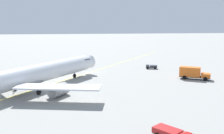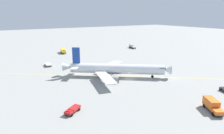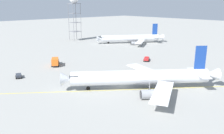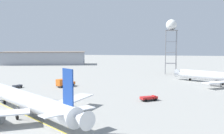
% 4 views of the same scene
% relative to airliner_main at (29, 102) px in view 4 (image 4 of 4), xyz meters
% --- Properties ---
extents(ground_plane, '(600.00, 600.00, 0.00)m').
position_rel_airliner_main_xyz_m(ground_plane, '(5.82, 3.15, -3.20)').
color(ground_plane, gray).
extents(airliner_main, '(30.39, 38.02, 12.17)m').
position_rel_airliner_main_xyz_m(airliner_main, '(0.00, 0.00, 0.00)').
color(airliner_main, white).
rests_on(airliner_main, ground_plane).
extents(airliner_secondary, '(30.18, 37.24, 11.71)m').
position_rel_airliner_main_xyz_m(airliner_secondary, '(57.02, -55.51, -0.41)').
color(airliner_secondary, white).
rests_on(airliner_secondary, ground_plane).
extents(ops_pickup_truck, '(4.54, 5.31, 1.41)m').
position_rel_airliner_main_xyz_m(ops_pickup_truck, '(20.60, -26.79, -2.39)').
color(ops_pickup_truck, '#232326').
rests_on(ops_pickup_truck, ground_plane).
extents(catering_truck_truck, '(7.79, 6.04, 3.10)m').
position_rel_airliner_main_xyz_m(catering_truck_truck, '(39.34, 6.03, -1.54)').
color(catering_truck_truck, '#232326').
rests_on(catering_truck_truck, ground_plane).
extents(baggage_truck_truck, '(3.85, 2.75, 1.22)m').
position_rel_airliner_main_xyz_m(baggage_truck_truck, '(33.56, 22.48, -2.49)').
color(baggage_truck_truck, '#232326').
rests_on(baggage_truck_truck, ground_plane).
extents(radar_tower, '(6.48, 6.48, 29.47)m').
position_rel_airliner_main_xyz_m(radar_tower, '(89.48, -36.10, 21.78)').
color(radar_tower, slate).
rests_on(radar_tower, ground_plane).
extents(terminal_shed, '(33.44, 67.13, 10.10)m').
position_rel_airliner_main_xyz_m(terminal_shed, '(137.02, 59.68, 1.87)').
color(terminal_shed, '#999EA8').
rests_on(terminal_shed, ground_plane).
extents(taxiway_centreline, '(102.75, 137.96, 0.01)m').
position_rel_airliner_main_xyz_m(taxiway_centreline, '(-1.91, -1.74, -3.19)').
color(taxiway_centreline, yellow).
rests_on(taxiway_centreline, ground_plane).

